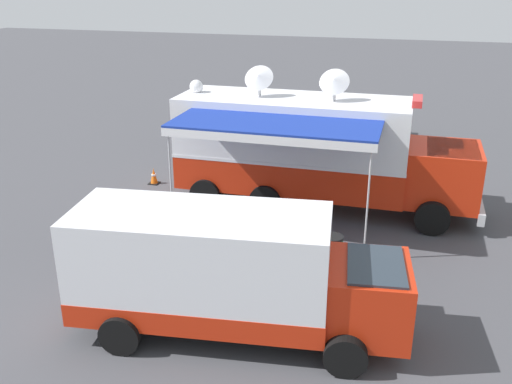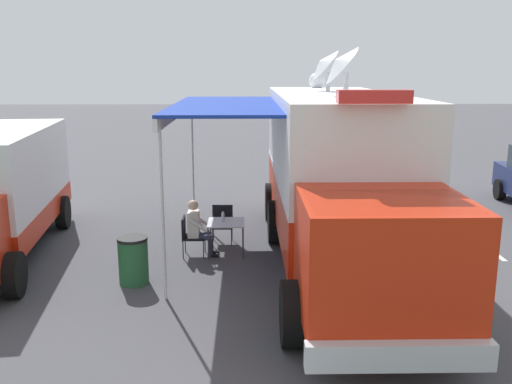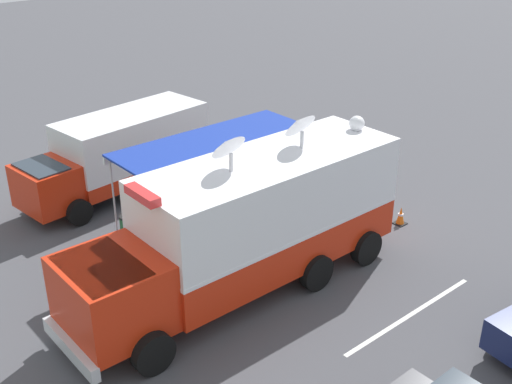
% 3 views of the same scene
% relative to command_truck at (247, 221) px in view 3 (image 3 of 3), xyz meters
% --- Properties ---
extents(ground_plane, '(100.00, 100.00, 0.00)m').
position_rel_command_truck_xyz_m(ground_plane, '(-0.04, -0.75, -1.95)').
color(ground_plane, '#47474C').
extents(lot_stripe, '(0.14, 4.80, 0.01)m').
position_rel_command_truck_xyz_m(lot_stripe, '(-3.65, -2.26, -1.94)').
color(lot_stripe, silver).
rests_on(lot_stripe, ground).
extents(command_truck, '(4.87, 9.50, 4.53)m').
position_rel_command_truck_xyz_m(command_truck, '(0.00, 0.00, 0.00)').
color(command_truck, red).
rests_on(command_truck, ground).
extents(folding_table, '(0.80, 0.80, 0.73)m').
position_rel_command_truck_xyz_m(folding_table, '(2.32, -0.48, -1.27)').
color(folding_table, silver).
rests_on(folding_table, ground).
extents(water_bottle, '(0.07, 0.07, 0.22)m').
position_rel_command_truck_xyz_m(water_bottle, '(2.39, -0.49, -1.11)').
color(water_bottle, silver).
rests_on(water_bottle, folding_table).
extents(folding_chair_at_table, '(0.48, 0.48, 0.87)m').
position_rel_command_truck_xyz_m(folding_chair_at_table, '(3.12, -0.36, -1.43)').
color(folding_chair_at_table, black).
rests_on(folding_chair_at_table, ground).
extents(folding_chair_beside_table, '(0.48, 0.48, 0.87)m').
position_rel_command_truck_xyz_m(folding_chair_beside_table, '(2.44, -1.33, -1.43)').
color(folding_chair_beside_table, black).
rests_on(folding_chair_beside_table, ground).
extents(seated_responder, '(0.66, 0.55, 1.25)m').
position_rel_command_truck_xyz_m(seated_responder, '(2.93, -0.36, -1.30)').
color(seated_responder, silver).
rests_on(seated_responder, ground).
extents(trash_bin, '(0.57, 0.57, 0.91)m').
position_rel_command_truck_xyz_m(trash_bin, '(4.04, 1.20, -1.49)').
color(trash_bin, '#235B33').
rests_on(trash_bin, ground).
extents(traffic_cone, '(0.36, 0.36, 0.58)m').
position_rel_command_truck_xyz_m(traffic_cone, '(-0.47, -5.88, -1.67)').
color(traffic_cone, black).
rests_on(traffic_cone, ground).
extents(support_truck, '(2.98, 7.00, 2.70)m').
position_rel_command_truck_xyz_m(support_truck, '(7.38, -0.49, -0.56)').
color(support_truck, white).
rests_on(support_truck, ground).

